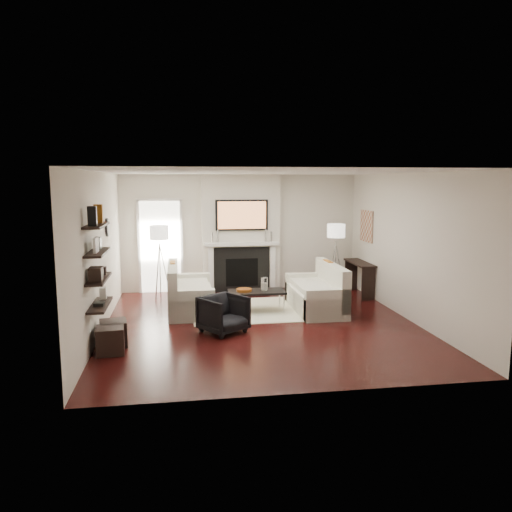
{
  "coord_description": "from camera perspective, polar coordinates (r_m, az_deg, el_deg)",
  "views": [
    {
      "loc": [
        -1.42,
        -8.56,
        2.54
      ],
      "look_at": [
        0.0,
        0.6,
        1.15
      ],
      "focal_mm": 35.0,
      "sensor_mm": 36.0,
      "label": 1
    }
  ],
  "objects": [
    {
      "name": "lamp_left_leg_a",
      "position": [
        11.06,
        -10.33,
        -1.72
      ],
      "size": [
        0.25,
        0.02,
        1.23
      ],
      "primitive_type": "cylinder",
      "rotation": [
        0.18,
        0.0,
        4.71
      ],
      "color": "silver",
      "rests_on": "floor"
    },
    {
      "name": "lamp_right_post",
      "position": [
        11.41,
        9.04,
        -1.38
      ],
      "size": [
        0.02,
        0.02,
        1.2
      ],
      "primitive_type": "cylinder",
      "color": "silver",
      "rests_on": "floor"
    },
    {
      "name": "lamp_left_post",
      "position": [
        11.06,
        -10.9,
        -1.73
      ],
      "size": [
        0.02,
        0.02,
        1.2
      ],
      "primitive_type": "cylinder",
      "color": "silver",
      "rests_on": "floor"
    },
    {
      "name": "console_top",
      "position": [
        11.42,
        11.77,
        -0.78
      ],
      "size": [
        0.35,
        1.2,
        0.04
      ],
      "primitive_type": "cube",
      "color": "black",
      "rests_on": "floor"
    },
    {
      "name": "lamp_right_leg_a",
      "position": [
        11.44,
        9.57,
        -1.36
      ],
      "size": [
        0.25,
        0.02,
        1.23
      ],
      "primitive_type": "cylinder",
      "rotation": [
        0.18,
        0.0,
        4.71
      ],
      "color": "silver",
      "rests_on": "floor"
    },
    {
      "name": "tv_body",
      "position": [
        11.39,
        -1.63,
        4.7
      ],
      "size": [
        1.2,
        0.06,
        0.7
      ],
      "primitive_type": "cube",
      "color": "black",
      "rests_on": "chimney_breast"
    },
    {
      "name": "tv_screen",
      "position": [
        11.36,
        -1.61,
        4.69
      ],
      "size": [
        1.1,
        0.0,
        0.62
      ],
      "primitive_type": "cube",
      "color": "#BF723F",
      "rests_on": "tv_body"
    },
    {
      "name": "coffee_leg_se",
      "position": [
        10.13,
        2.7,
        -4.9
      ],
      "size": [
        0.02,
        0.02,
        0.38
      ],
      "primitive_type": "cylinder",
      "color": "silver",
      "rests_on": "floor"
    },
    {
      "name": "hurricane_glass",
      "position": [
        9.77,
        0.96,
        -3.17
      ],
      "size": [
        0.14,
        0.14,
        0.24
      ],
      "primitive_type": "cylinder",
      "color": "white",
      "rests_on": "coffee_table"
    },
    {
      "name": "shelf_lower",
      "position": [
        7.79,
        -17.52,
        -2.52
      ],
      "size": [
        0.25,
        1.0,
        0.04
      ],
      "primitive_type": "cube",
      "color": "black",
      "rests_on": "wall_left"
    },
    {
      "name": "loveseat_left_arm_s",
      "position": [
        10.75,
        -7.6,
        -3.58
      ],
      "size": [
        0.85,
        0.18,
        0.6
      ],
      "primitive_type": "cube",
      "color": "beige",
      "rests_on": "floor"
    },
    {
      "name": "coffee_table",
      "position": [
        9.78,
        0.09,
        -4.11
      ],
      "size": [
        1.1,
        0.55,
        0.04
      ],
      "primitive_type": "cube",
      "color": "black",
      "rests_on": "floor"
    },
    {
      "name": "lamp_left_shade",
      "position": [
        10.94,
        -11.03,
        2.65
      ],
      "size": [
        0.4,
        0.4,
        0.3
      ],
      "primitive_type": "cylinder",
      "color": "white",
      "rests_on": "lamp_left_post"
    },
    {
      "name": "copper_bowl",
      "position": [
        9.74,
        -1.37,
        -3.9
      ],
      "size": [
        0.3,
        0.3,
        0.05
      ],
      "primitive_type": "cylinder",
      "color": "#B65D1E",
      "rests_on": "coffee_table"
    },
    {
      "name": "loveseat_right_base",
      "position": [
        10.02,
        6.79,
        -4.98
      ],
      "size": [
        0.85,
        1.8,
        0.42
      ],
      "primitive_type": "cube",
      "color": "beige",
      "rests_on": "floor"
    },
    {
      "name": "room_envelope",
      "position": [
        8.76,
        0.6,
        0.72
      ],
      "size": [
        6.0,
        6.0,
        6.0
      ],
      "color": "#330C0B",
      "rests_on": "ground"
    },
    {
      "name": "candlestick_r_short",
      "position": [
        11.53,
        1.74,
        2.22
      ],
      "size": [
        0.04,
        0.04,
        0.24
      ],
      "primitive_type": "cylinder",
      "color": "silver",
      "rests_on": "mantel_shelf"
    },
    {
      "name": "candlestick_l_short",
      "position": [
        11.36,
        -5.02,
        2.1
      ],
      "size": [
        0.04,
        0.04,
        0.24
      ],
      "primitive_type": "cylinder",
      "color": "silver",
      "rests_on": "mantel_shelf"
    },
    {
      "name": "ottoman_far",
      "position": [
        7.83,
        -16.31,
        -9.22
      ],
      "size": [
        0.44,
        0.44,
        0.4
      ],
      "primitive_type": "cube",
      "rotation": [
        0.0,
        0.0,
        0.09
      ],
      "color": "black",
      "rests_on": "floor"
    },
    {
      "name": "decor_frame_a",
      "position": [
        7.6,
        -17.83,
        1.22
      ],
      "size": [
        0.04,
        0.3,
        0.22
      ],
      "primitive_type": "cube",
      "color": "white",
      "rests_on": "shelf_upper"
    },
    {
      "name": "console_leg_s",
      "position": [
        11.99,
        10.8,
        -2.13
      ],
      "size": [
        0.3,
        0.04,
        0.71
      ],
      "primitive_type": "cube",
      "color": "black",
      "rests_on": "floor"
    },
    {
      "name": "coffee_leg_nw",
      "position": [
        9.56,
        -2.69,
        -5.72
      ],
      "size": [
        0.02,
        0.02,
        0.38
      ],
      "primitive_type": "cylinder",
      "color": "silver",
      "rests_on": "floor"
    },
    {
      "name": "loveseat_left_cushion",
      "position": [
        9.92,
        -7.22,
        -3.59
      ],
      "size": [
        0.63,
        1.44,
        0.1
      ],
      "primitive_type": "cube",
      "color": "beige",
      "rests_on": "loveseat_left_base"
    },
    {
      "name": "pillow_left_orange",
      "position": [
        10.16,
        -9.47,
        -1.85
      ],
      "size": [
        0.1,
        0.42,
        0.42
      ],
      "primitive_type": "cube",
      "color": "#965412",
      "rests_on": "loveseat_left_cushion"
    },
    {
      "name": "loveseat_right_cushion",
      "position": [
        9.95,
        6.54,
        -3.54
      ],
      "size": [
        0.63,
        1.44,
        0.1
      ],
      "primitive_type": "cube",
      "color": "beige",
      "rests_on": "loveseat_right_base"
    },
    {
      "name": "mantel_pilaster_r",
      "position": [
        11.65,
        1.91,
        -1.32
      ],
      "size": [
        0.12,
        0.08,
        1.1
      ],
      "primitive_type": "cube",
      "color": "white",
      "rests_on": "floor"
    },
    {
      "name": "pillow_left_charcoal",
      "position": [
        9.57,
        -9.51,
        -2.55
      ],
      "size": [
        0.1,
        0.4,
        0.4
      ],
      "primitive_type": "cube",
      "color": "black",
      "rests_on": "loveseat_left_cushion"
    },
    {
      "name": "rug",
      "position": [
        10.0,
        0.22,
        -6.15
      ],
      "size": [
        2.6,
        2.0,
        0.01
      ],
      "primitive_type": "cube",
      "color": "beige",
      "rests_on": "floor"
    },
    {
      "name": "chimney_breast",
      "position": [
        11.59,
        -1.72,
        2.63
      ],
      "size": [
        1.8,
        0.25,
        2.7
      ],
      "primitive_type": "cube",
      "color": "silver",
      "rests_on": "floor"
    },
    {
      "name": "loveseat_left_base",
      "position": [
        9.98,
        -7.48,
        -5.06
      ],
      "size": [
        0.85,
        1.8,
        0.42
      ],
      "primitive_type": "cube",
      "color": "beige",
      "rests_on": "floor"
    },
    {
      "name": "decor_books",
      "position": [
        7.79,
        -17.49,
        -5.22
      ],
      "size": [
        0.14,
        0.2,
        0.05
      ],
      "primitive_type": "cube",
      "color": "black",
      "rests_on": "shelf_bottom"
    },
    {
      "name": "door_trim_top",
      "position": [
        11.54,
        -11.01,
        6.33
      ],
      "size": [
        1.02,
        0.06,
        0.06
      ],
      "primitive_type": "cube",
      "color": "white",
      "rests_on": "wall_back"
    },
    {
      "name": "lamp_left_leg_c",
      "position": [
        10.97,
        -11.21,
        -1.83
      ],
      "size": [
        0.14,
        0.22,
        1.23
      ],
      "primitive_type": "cylinder",
      "rotation": [
        0.18,
        0.0,
        2.62
      ],
      "color": "silver",
      "rests_on": "floor"
    },
    {
      "name": "loveseat_right_arm_n",
      "position": [
        9.24,
        8.15,
        -5.59
      ],
      "size": [
        0.85,
        0.18,
        0.6
      ],
      "primitive_type": "cube",
      "color": "beige",
      "rests_on": "floor"
    },
    {
      "name": "lamp_right_leg_c",
      "position": [
        11.3,
        8.93,
        -1.47
      ],
      "size": [
        0.14,
        0.22,
        1.23
      ],
      "primitive_type": "cylinder",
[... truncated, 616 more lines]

